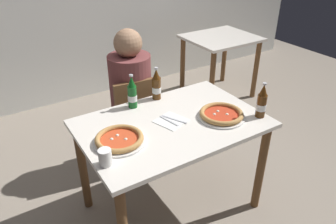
% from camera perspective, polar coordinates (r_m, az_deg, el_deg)
% --- Properties ---
extents(ground_plane, '(8.00, 8.00, 0.00)m').
position_cam_1_polar(ground_plane, '(2.59, 0.61, -16.02)').
color(ground_plane, gray).
extents(dining_table_main, '(1.20, 0.80, 0.75)m').
position_cam_1_polar(dining_table_main, '(2.19, 0.70, -4.30)').
color(dining_table_main, silver).
rests_on(dining_table_main, ground_plane).
extents(chair_behind_table, '(0.43, 0.43, 0.85)m').
position_cam_1_polar(chair_behind_table, '(2.73, -5.95, -0.78)').
color(chair_behind_table, brown).
rests_on(chair_behind_table, ground_plane).
extents(diner_seated, '(0.34, 0.34, 1.21)m').
position_cam_1_polar(diner_seated, '(2.72, -6.42, 1.57)').
color(diner_seated, '#2D3342').
rests_on(diner_seated, ground_plane).
extents(dining_table_background, '(0.80, 0.70, 0.75)m').
position_cam_1_polar(dining_table_background, '(3.98, 9.18, 10.79)').
color(dining_table_background, silver).
rests_on(dining_table_background, ground_plane).
extents(pizza_margherita_near, '(0.31, 0.31, 0.04)m').
position_cam_1_polar(pizza_margherita_near, '(1.94, -8.56, -4.79)').
color(pizza_margherita_near, white).
rests_on(pizza_margherita_near, dining_table_main).
extents(pizza_marinara_far, '(0.32, 0.32, 0.04)m').
position_cam_1_polar(pizza_marinara_far, '(2.19, 9.38, -0.44)').
color(pizza_marinara_far, white).
rests_on(pizza_marinara_far, dining_table_main).
extents(beer_bottle_left, '(0.07, 0.07, 0.25)m').
position_cam_1_polar(beer_bottle_left, '(2.27, -6.33, 3.22)').
color(beer_bottle_left, '#14591E').
rests_on(beer_bottle_left, dining_table_main).
extents(beer_bottle_center, '(0.07, 0.07, 0.25)m').
position_cam_1_polar(beer_bottle_center, '(2.22, 16.18, 1.60)').
color(beer_bottle_center, '#512D0F').
rests_on(beer_bottle_center, dining_table_main).
extents(beer_bottle_right, '(0.07, 0.07, 0.25)m').
position_cam_1_polar(beer_bottle_right, '(2.37, -2.06, 4.64)').
color(beer_bottle_right, '#512D0F').
rests_on(beer_bottle_right, dining_table_main).
extents(napkin_with_cutlery, '(0.23, 0.23, 0.01)m').
position_cam_1_polar(napkin_with_cutlery, '(2.13, 0.65, -1.50)').
color(napkin_with_cutlery, white).
rests_on(napkin_with_cutlery, dining_table_main).
extents(paper_cup, '(0.07, 0.07, 0.09)m').
position_cam_1_polar(paper_cup, '(1.77, -11.01, -7.85)').
color(paper_cup, white).
rests_on(paper_cup, dining_table_main).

